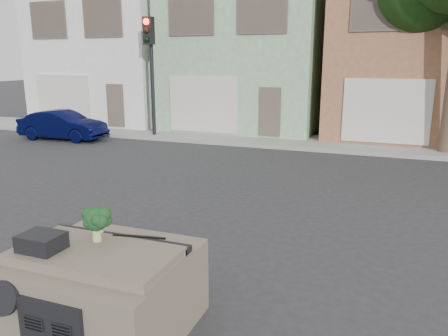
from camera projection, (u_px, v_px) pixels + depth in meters
The scene contains 11 objects.
ground_plane at pixel (203, 240), 8.22m from camera, with size 120.00×120.00×0.00m, color #303033.
sidewalk at pixel (306, 142), 17.73m from camera, with size 40.00×3.00×0.15m, color gray.
townhouse_white at pixel (125, 52), 24.29m from camera, with size 7.20×8.20×7.55m, color white.
townhouse_mint at pixel (254, 51), 21.69m from camera, with size 7.20×8.20×7.55m, color #8DBA8B.
townhouse_tan at pixel (418, 50), 19.10m from camera, with size 7.20×8.20×7.55m, color #976345.
navy_sedan at pixel (64, 140), 18.76m from camera, with size 1.32×3.79×1.25m, color #050932.
traffic_signal at pixel (151, 79), 18.48m from camera, with size 0.40×0.40×5.10m, color black.
car_dashboard at pixel (105, 288), 5.36m from camera, with size 2.00×1.80×1.12m, color #6E6052.
instrument_hump at pixel (42, 242), 5.09m from camera, with size 0.48×0.38×0.20m, color black.
wiper_arm at pixel (139, 236), 5.47m from camera, with size 0.70×0.03×0.02m, color black.
broccoli at pixel (96, 224), 5.32m from camera, with size 0.36×0.36×0.44m, color #133216.
Camera 1 is at (3.10, -7.02, 3.27)m, focal length 35.00 mm.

